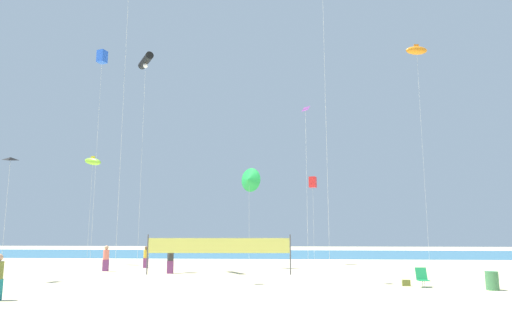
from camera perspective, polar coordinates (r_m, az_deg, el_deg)
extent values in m
plane|color=beige|center=(17.61, -4.97, -17.61)|extent=(120.00, 120.00, 0.00)
cube|color=teal|center=(52.50, 0.97, -12.00)|extent=(120.00, 20.00, 0.01)
cube|color=#7A3872|center=(28.63, -11.02, -13.43)|extent=(0.37, 0.22, 0.78)
cylinder|color=#2D2D33|center=(28.59, -10.98, -12.00)|extent=(0.39, 0.39, 0.64)
sphere|color=#997051|center=(28.57, -10.95, -11.07)|extent=(0.29, 0.29, 0.29)
cube|color=#7A3872|center=(31.40, -18.84, -12.74)|extent=(0.36, 0.22, 0.76)
cylinder|color=#EA7260|center=(31.36, -18.78, -11.48)|extent=(0.38, 0.38, 0.63)
sphere|color=tan|center=(31.34, -18.73, -10.65)|extent=(0.28, 0.28, 0.28)
cube|color=#7A3872|center=(33.35, -14.05, -12.77)|extent=(0.34, 0.20, 0.70)
cylinder|color=gold|center=(33.32, -14.01, -11.67)|extent=(0.35, 0.35, 0.58)
sphere|color=brown|center=(33.30, -13.98, -10.95)|extent=(0.26, 0.26, 0.26)
cube|color=#1E8C4C|center=(22.77, 20.80, -14.33)|extent=(0.52, 0.48, 0.03)
cube|color=#1E8C4C|center=(23.02, 20.55, -13.58)|extent=(0.52, 0.23, 0.57)
cylinder|color=silver|center=(22.65, 20.93, -14.76)|extent=(0.03, 0.03, 0.32)
cylinder|color=silver|center=(22.92, 20.72, -14.70)|extent=(0.03, 0.03, 0.32)
cylinder|color=#3F7F4C|center=(22.99, 28.18, -13.57)|extent=(0.55, 0.55, 0.82)
cylinder|color=#4C4C51|center=(28.29, -13.83, -11.74)|extent=(0.08, 0.08, 2.40)
cylinder|color=#4C4C51|center=(27.46, 4.45, -12.06)|extent=(0.08, 0.08, 2.40)
cube|color=#EAE566|center=(27.52, -4.82, -10.95)|extent=(8.70, 0.47, 0.90)
cube|color=olive|center=(23.08, 18.82, -14.78)|extent=(0.37, 0.18, 0.30)
cylinder|color=silver|center=(35.18, 20.75, 0.63)|extent=(0.01, 0.01, 16.44)
ellipsoid|color=orange|center=(37.39, 20.02, 13.14)|extent=(2.01, 1.22, 0.82)
cube|color=orange|center=(37.49, 19.99, 13.53)|extent=(0.37, 0.06, 0.46)
cylinder|color=silver|center=(22.98, 6.59, -4.33)|extent=(0.01, 0.01, 9.02)
pyramid|color=purple|center=(23.81, 6.33, 6.65)|extent=(0.53, 0.53, 0.28)
cylinder|color=silver|center=(29.95, -14.58, -0.33)|extent=(0.01, 0.01, 14.10)
cylinder|color=black|center=(31.77, -14.05, 12.33)|extent=(1.60, 2.14, 0.52)
sphere|color=white|center=(31.64, -14.08, 11.73)|extent=(0.31, 0.31, 0.31)
cylinder|color=silver|center=(37.56, -20.67, -6.33)|extent=(0.01, 0.01, 8.15)
ellipsoid|color=#8CD833|center=(37.94, -20.32, -0.18)|extent=(1.77, 1.05, 0.84)
cube|color=yellow|center=(37.98, -20.30, 0.18)|extent=(0.32, 0.06, 0.40)
cylinder|color=silver|center=(21.75, 8.88, 10.42)|extent=(0.01, 0.01, 19.70)
cylinder|color=silver|center=(26.99, -29.66, -6.71)|extent=(0.01, 0.01, 6.39)
pyramid|color=black|center=(27.25, -29.13, 0.16)|extent=(0.82, 0.83, 0.28)
cylinder|color=silver|center=(30.91, -19.95, -0.05)|extent=(0.01, 0.01, 14.40)
cube|color=blue|center=(32.77, -19.25, 12.48)|extent=(0.67, 0.67, 0.86)
cylinder|color=silver|center=(31.90, -0.90, -8.18)|extent=(0.01, 0.01, 6.29)
cone|color=green|center=(32.11, -0.89, -2.56)|extent=(1.68, 1.29, 1.74)
cylinder|color=silver|center=(35.87, 7.44, -8.04)|extent=(0.01, 0.01, 6.52)
cube|color=red|center=(36.08, 7.33, -2.85)|extent=(0.68, 0.68, 0.87)
cylinder|color=silver|center=(24.31, -16.90, 4.31)|extent=(0.01, 0.01, 16.19)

